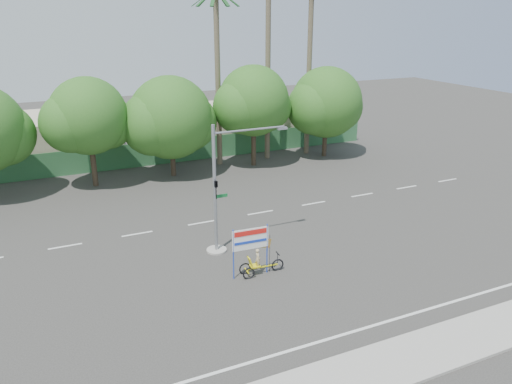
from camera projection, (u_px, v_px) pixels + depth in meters
name	position (u px, v px, depth m)	size (l,w,h in m)	color
ground	(292.00, 274.00, 24.78)	(120.00, 120.00, 0.00)	#33302D
sidewalk_near	(388.00, 365.00, 18.34)	(50.00, 2.40, 0.12)	gray
fence	(173.00, 151.00, 42.85)	(38.00, 0.08, 2.00)	#336B3D
building_left	(44.00, 140.00, 42.47)	(12.00, 8.00, 4.00)	beige
building_right	(239.00, 124.00, 49.53)	(14.00, 8.00, 3.60)	beige
tree_left	(88.00, 119.00, 35.73)	(6.66, 5.60, 8.07)	#473828
tree_center	(170.00, 120.00, 38.26)	(7.62, 6.40, 7.85)	#473828
tree_right	(253.00, 103.00, 40.72)	(6.90, 5.80, 8.36)	#473828
tree_far_right	(326.00, 105.00, 43.64)	(7.38, 6.20, 7.94)	#473828
palm_tall	(268.00, 35.00, 41.02)	(3.73, 3.79, 17.45)	#70604C
palm_mid	(310.00, 47.00, 42.94)	(3.73, 3.79, 15.45)	#70604C
palm_short	(217.00, 57.00, 39.82)	(3.73, 3.79, 14.45)	#70604C
traffic_signal	(221.00, 200.00, 26.34)	(4.72, 1.10, 7.00)	gray
trike_billboard	(255.00, 255.00, 24.42)	(2.71, 0.65, 2.66)	black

